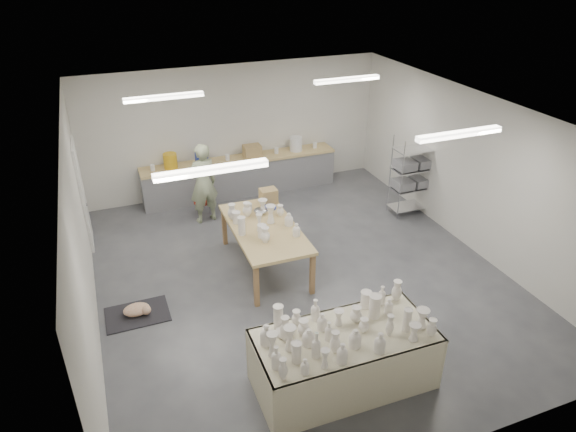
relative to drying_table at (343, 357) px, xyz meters
name	(u,v)px	position (x,y,z in m)	size (l,w,h in m)	color
room	(293,170)	(0.35, 2.68, 1.60)	(8.00, 8.02, 3.00)	#424449
back_counter	(241,175)	(0.44, 6.28, 0.03)	(4.60, 0.60, 1.24)	tan
wire_shelf	(412,174)	(3.65, 4.00, 0.46)	(0.88, 0.48, 1.80)	silver
drying_table	(343,357)	(0.00, 0.00, 0.00)	(2.41, 1.17, 1.22)	olive
work_table	(263,223)	(-0.02, 3.20, 0.40)	(1.16, 2.28, 1.19)	tan
rug	(137,314)	(-2.45, 2.50, -0.45)	(1.00, 0.70, 0.02)	black
cat	(138,309)	(-2.43, 2.49, -0.35)	(0.47, 0.36, 0.18)	white
potter	(203,183)	(-0.66, 5.25, 0.42)	(0.64, 0.42, 1.76)	#9EAA84
red_stool	(202,202)	(-0.66, 5.52, -0.15)	(0.40, 0.40, 0.35)	#AC2D18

